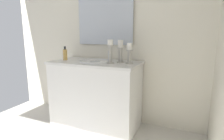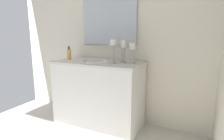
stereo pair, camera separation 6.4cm
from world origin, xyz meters
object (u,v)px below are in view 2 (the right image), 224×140
Objects in this scene: vanity_cabinet at (99,94)px; mirror at (108,15)px; sink_basin at (99,64)px; candle_holder_mid at (113,51)px; candle_holder_short at (123,51)px; candle_holder_tall at (132,53)px; soap_bottle at (69,54)px.

mirror is (-0.28, 0.00, 1.03)m from vanity_cabinet.
sink_basin is 0.31m from candle_holder_mid.
candle_holder_short is at bearing 138.16° from candle_holder_mid.
candle_holder_tall is 0.89m from soap_bottle.
candle_holder_mid reaches higher than soap_bottle.
soap_bottle is (0.03, -0.89, -0.05)m from candle_holder_tall.
candle_holder_short is at bearing 96.17° from sink_basin.
candle_holder_tall is at bearing 90.38° from vanity_cabinet.
vanity_cabinet is at bearing -89.62° from candle_holder_tall.
mirror is 3.34× the size of candle_holder_tall.
mirror is (-0.28, -0.00, 0.63)m from sink_basin.
soap_bottle reaches higher than vanity_cabinet.
candle_holder_short reaches higher than vanity_cabinet.
soap_bottle is (0.03, -0.44, 0.50)m from vanity_cabinet.
mirror is 0.71m from candle_holder_tall.
candle_holder_mid is (0.10, -0.09, 0.00)m from candle_holder_short.
candle_holder_tall reaches higher than soap_bottle.
soap_bottle is (-0.03, -0.67, -0.07)m from candle_holder_mid.
vanity_cabinet is 0.66m from candle_holder_short.
sink_basin is 1.48× the size of candle_holder_short.
vanity_cabinet is 2.82× the size of sink_basin.
candle_holder_short is 0.13m from candle_holder_mid.
soap_bottle reaches higher than sink_basin.
vanity_cabinet is 0.67m from soap_bottle.
candle_holder_tall is at bearing 90.38° from sink_basin.
sink_basin is (0.00, 0.00, 0.39)m from vanity_cabinet.
sink_basin is 0.48m from candle_holder_tall.
candle_holder_mid is at bearing 75.12° from vanity_cabinet.
candle_holder_short reaches higher than candle_holder_tall.
candle_holder_mid reaches higher than sink_basin.
candle_holder_tall is at bearing 58.28° from mirror.
candle_holder_mid is at bearing 75.06° from sink_basin.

